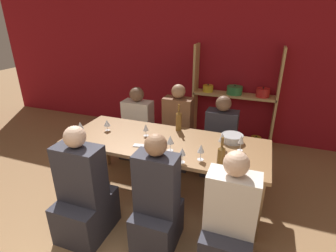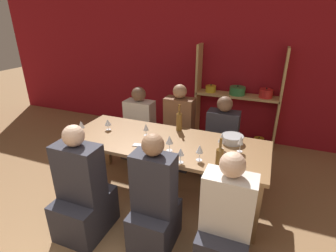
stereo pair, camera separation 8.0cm
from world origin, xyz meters
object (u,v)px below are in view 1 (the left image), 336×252
object	(u,v)px
wine_glass_red_c	(182,152)
wine_glass_red_d	(222,138)
wine_bottle_green	(179,120)
person_near_b	(157,207)
shelf_unit	(234,107)
person_far_c	(220,145)
person_near_c	(229,229)
person_far_a	(178,136)
wine_glass_red_a	(201,149)
person_near_a	(84,197)
wine_glass_red_b	(146,128)
cell_phone	(140,146)
wine_glass_empty_a	(80,126)
dining_table	(165,148)
wine_bottle_dark	(221,155)
person_far_b	(139,131)
wine_glass_white_c	(107,123)
wine_glass_white_b	(241,140)
mixing_bowl	(232,138)
wine_glass_white_a	(170,140)

from	to	relation	value
wine_glass_red_c	wine_glass_red_d	world-z (taller)	wine_glass_red_d
wine_bottle_green	person_near_b	xyz separation A→B (m)	(0.15, -1.08, -0.45)
shelf_unit	person_far_c	distance (m)	1.09
wine_bottle_green	person_near_c	size ratio (longest dim) A/B	0.30
person_far_a	person_far_c	distance (m)	0.63
wine_glass_red_a	person_near_a	xyz separation A→B (m)	(-1.03, -0.58, -0.44)
wine_glass_red_a	wine_glass_red_b	bearing A→B (deg)	156.51
cell_phone	wine_glass_empty_a	bearing A→B (deg)	-179.80
shelf_unit	dining_table	distance (m)	1.94
dining_table	wine_glass_red_a	distance (m)	0.60
wine_bottle_dark	wine_glass_red_b	size ratio (longest dim) A/B	1.97
person_near_a	person_far_b	world-z (taller)	person_near_a
person_near_b	person_far_b	distance (m)	1.86
shelf_unit	person_far_b	xyz separation A→B (m)	(-1.35, -1.00, -0.24)
wine_glass_white_c	person_far_c	size ratio (longest dim) A/B	0.13
cell_phone	person_near_c	bearing A→B (deg)	-27.14
dining_table	wine_glass_red_d	bearing A→B (deg)	3.84
wine_glass_red_a	person_far_c	size ratio (longest dim) A/B	0.15
wine_glass_empty_a	wine_glass_white_c	xyz separation A→B (m)	(0.21, 0.25, -0.03)
dining_table	person_near_b	world-z (taller)	person_near_b
wine_glass_red_a	person_near_a	bearing A→B (deg)	-150.48
cell_phone	person_far_a	xyz separation A→B (m)	(0.12, 1.00, -0.31)
wine_glass_red_a	person_near_a	size ratio (longest dim) A/B	0.14
person_near_a	wine_bottle_dark	bearing A→B (deg)	23.45
person_near_b	wine_bottle_dark	bearing A→B (deg)	40.20
person_far_b	dining_table	bearing A→B (deg)	132.47
wine_glass_white_b	person_far_c	distance (m)	0.91
mixing_bowl	person_near_c	xyz separation A→B (m)	(0.14, -1.03, -0.37)
dining_table	wine_glass_red_b	world-z (taller)	wine_glass_red_b
person_near_a	person_far_c	xyz separation A→B (m)	(1.07, 1.64, -0.02)
person_near_b	wine_glass_red_d	bearing A→B (deg)	60.16
person_far_b	wine_glass_white_c	bearing A→B (deg)	88.62
wine_glass_white_c	person_near_a	world-z (taller)	person_near_a
wine_bottle_dark	wine_glass_white_c	world-z (taller)	wine_bottle_dark
dining_table	mixing_bowl	size ratio (longest dim) A/B	9.25
cell_phone	person_far_c	distance (m)	1.29
wine_glass_red_d	wine_glass_white_b	bearing A→B (deg)	6.65
wine_bottle_dark	person_near_c	size ratio (longest dim) A/B	0.26
wine_bottle_dark	person_near_c	xyz separation A→B (m)	(0.17, -0.45, -0.44)
mixing_bowl	person_far_a	world-z (taller)	person_far_a
dining_table	mixing_bowl	distance (m)	0.79
wine_glass_white_a	wine_glass_white_c	size ratio (longest dim) A/B	1.26
person_near_b	wine_glass_red_a	bearing A→B (deg)	58.17
wine_glass_white_a	wine_glass_red_b	distance (m)	0.48
shelf_unit	wine_bottle_green	xyz separation A→B (m)	(-0.52, -1.50, 0.24)
wine_glass_red_a	wine_glass_red_d	size ratio (longest dim) A/B	0.93
wine_glass_red_d	person_near_a	xyz separation A→B (m)	(-1.19, -0.90, -0.45)
mixing_bowl	wine_bottle_dark	xyz separation A→B (m)	(-0.03, -0.57, 0.07)
wine_glass_red_a	person_far_b	distance (m)	1.75
person_far_a	person_far_b	world-z (taller)	person_far_a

